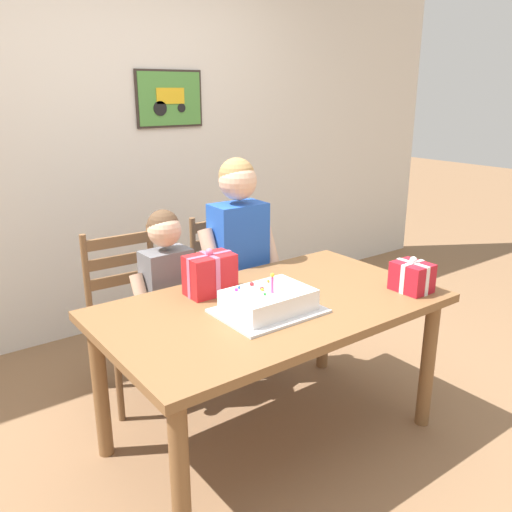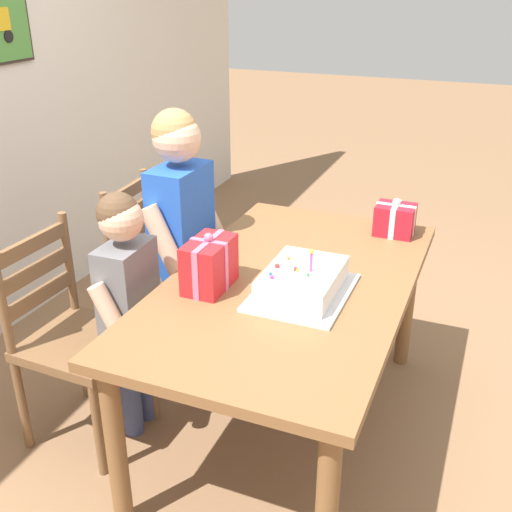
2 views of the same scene
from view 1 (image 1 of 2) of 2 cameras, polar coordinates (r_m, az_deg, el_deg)
name	(u,v)px [view 1 (image 1 of 2)]	position (r m, az deg, el deg)	size (l,w,h in m)	color
ground_plane	(271,437)	(2.79, 1.61, -18.87)	(20.00, 20.00, 0.00)	#846042
back_wall	(112,144)	(3.80, -15.23, 11.57)	(6.40, 0.11, 2.60)	silver
dining_table	(272,320)	(2.47, 1.73, -6.91)	(1.56, 0.91, 0.72)	brown
birthday_cake	(268,302)	(2.31, 1.35, -4.95)	(0.44, 0.34, 0.19)	silver
gift_box_red_large	(412,277)	(2.65, 16.41, -2.16)	(0.15, 0.18, 0.18)	red
gift_box_beside_cake	(210,274)	(2.51, -4.97, -1.97)	(0.23, 0.15, 0.23)	red
chair_left	(133,314)	(3.02, -13.08, -6.11)	(0.43, 0.43, 0.92)	brown
chair_right	(233,288)	(3.32, -2.47, -3.47)	(0.45, 0.45, 0.92)	brown
child_older	(239,249)	(3.00, -1.88, 0.81)	(0.47, 0.27, 1.30)	#38426B
child_younger	(168,289)	(2.82, -9.48, -3.50)	(0.39, 0.22, 1.08)	#38426B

